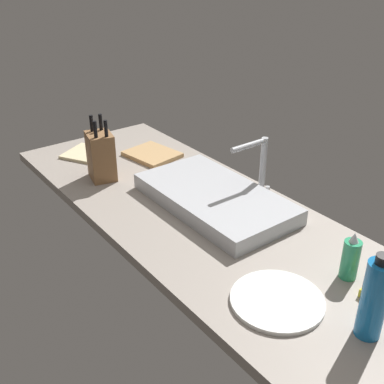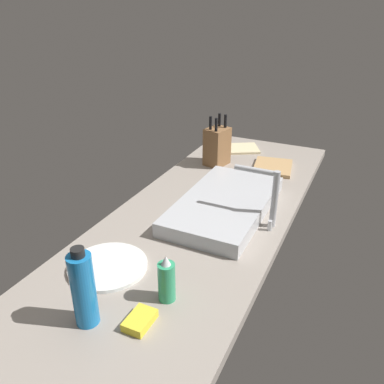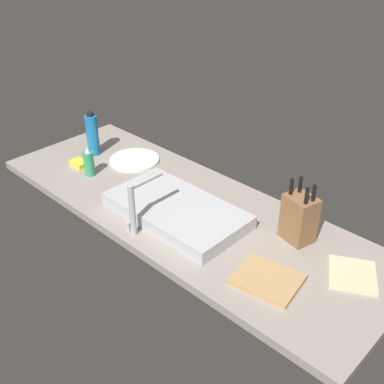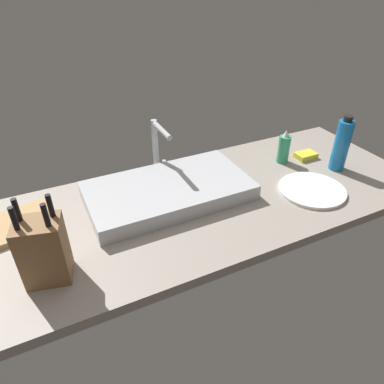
{
  "view_description": "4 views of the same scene",
  "coord_description": "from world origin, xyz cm",
  "views": [
    {
      "loc": [
        110.72,
        -88.91,
        87.5
      ],
      "look_at": [
        -4.57,
        -1.96,
        11.13
      ],
      "focal_mm": 44.45,
      "sensor_mm": 36.0,
      "label": 1
    },
    {
      "loc": [
        125.81,
        54.14,
        79.87
      ],
      "look_at": [
        1.68,
        -4.98,
        11.51
      ],
      "focal_mm": 36.69,
      "sensor_mm": 36.0,
      "label": 2
    },
    {
      "loc": [
        -119.73,
        119.24,
        114.81
      ],
      "look_at": [
        -3.64,
        -1.78,
        11.57
      ],
      "focal_mm": 44.37,
      "sensor_mm": 36.0,
      "label": 3
    },
    {
      "loc": [
        -42.41,
        -92.98,
        76.86
      ],
      "look_at": [
        1.38,
        -3.06,
        10.54
      ],
      "focal_mm": 33.08,
      "sensor_mm": 36.0,
      "label": 4
    }
  ],
  "objects": [
    {
      "name": "countertop_slab",
      "position": [
        0.0,
        0.0,
        1.75
      ],
      "size": [
        185.23,
        65.36,
        3.5
      ],
      "primitive_type": "cube",
      "color": "gray",
      "rests_on": "ground"
    },
    {
      "name": "cutting_board",
      "position": [
        -53.73,
        13.12,
        4.4
      ],
      "size": [
        24.26,
        21.23,
        1.8
      ],
      "primitive_type": "cube",
      "rotation": [
        0.0,
        0.0,
        0.16
      ],
      "color": "tan",
      "rests_on": "countertop_slab"
    },
    {
      "name": "water_bottle",
      "position": [
        67.84,
        -3.7,
        14.25
      ],
      "size": [
        6.21,
        6.21,
        22.99
      ],
      "color": "#1970B7",
      "rests_on": "countertop_slab"
    },
    {
      "name": "faucet",
      "position": [
        -0.01,
        24.76,
        17.22
      ],
      "size": [
        5.5,
        16.75,
        22.12
      ],
      "color": "#B7BABF",
      "rests_on": "countertop_slab"
    },
    {
      "name": "dish_sponge",
      "position": [
        62.78,
        9.13,
        4.7
      ],
      "size": [
        9.03,
        6.04,
        2.4
      ],
      "primitive_type": "cube",
      "rotation": [
        0.0,
        0.0,
        -0.0
      ],
      "color": "yellow",
      "rests_on": "countertop_slab"
    },
    {
      "name": "sink_basin",
      "position": [
        -3.17,
        7.07,
        6.39
      ],
      "size": [
        58.3,
        31.72,
        5.77
      ],
      "primitive_type": "cube",
      "color": "#B7BABF",
      "rests_on": "countertop_slab"
    },
    {
      "name": "dinner_plate",
      "position": [
        46.88,
        -12.77,
        4.1
      ],
      "size": [
        24.89,
        24.89,
        1.2
      ],
      "primitive_type": "cylinder",
      "color": "white",
      "rests_on": "countertop_slab"
    },
    {
      "name": "knife_block",
      "position": [
        -47.33,
        -14.44,
        13.2
      ],
      "size": [
        13.52,
        11.8,
        25.24
      ],
      "rotation": [
        0.0,
        0.0,
        -0.24
      ],
      "color": "brown",
      "rests_on": "countertop_slab"
    },
    {
      "name": "soap_bottle",
      "position": [
        51.3,
        10.89,
        9.9
      ],
      "size": [
        4.93,
        4.93,
        14.61
      ],
      "color": "#2D9966",
      "rests_on": "countertop_slab"
    }
  ]
}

